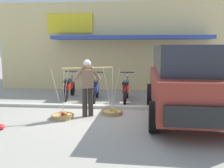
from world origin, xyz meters
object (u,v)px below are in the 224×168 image
(motorcycle_third_in_row, at_px, (126,90))
(fruit_basket_left_side, at_px, (63,116))
(fruit_vendor, at_px, (87,84))
(fruit_basket_right_side, at_px, (112,112))
(motorcycle_nearest_shop, at_px, (69,87))
(parked_truck, at_px, (186,79))
(plastic_litter_bag, at_px, (0,127))
(motorcycle_second_in_row, at_px, (96,89))

(motorcycle_third_in_row, bearing_deg, fruit_basket_left_side, -125.20)
(fruit_vendor, distance_m, fruit_basket_right_side, 1.18)
(fruit_vendor, xyz_separation_m, motorcycle_third_in_row, (1.06, 2.20, -0.52))
(fruit_basket_right_side, distance_m, motorcycle_nearest_shop, 2.96)
(fruit_vendor, height_order, parked_truck, parked_truck)
(fruit_basket_right_side, bearing_deg, motorcycle_third_in_row, 79.20)
(motorcycle_third_in_row, relative_size, parked_truck, 0.37)
(parked_truck, bearing_deg, plastic_litter_bag, -161.32)
(motorcycle_nearest_shop, height_order, parked_truck, parked_truck)
(motorcycle_third_in_row, xyz_separation_m, parked_truck, (1.81, -1.96, 0.68))
(fruit_basket_left_side, xyz_separation_m, motorcycle_second_in_row, (0.58, 2.43, 0.38))
(fruit_basket_right_side, relative_size, plastic_litter_bag, 5.18)
(fruit_vendor, relative_size, motorcycle_third_in_row, 0.93)
(fruit_vendor, relative_size, motorcycle_nearest_shop, 0.93)
(fruit_basket_left_side, height_order, motorcycle_nearest_shop, fruit_basket_left_side)
(fruit_basket_left_side, xyz_separation_m, plastic_litter_bag, (-1.29, -1.11, -0.00))
(motorcycle_nearest_shop, distance_m, motorcycle_third_in_row, 2.33)
(fruit_basket_right_side, distance_m, parked_truck, 2.42)
(fruit_basket_left_side, height_order, motorcycle_third_in_row, fruit_basket_left_side)
(motorcycle_second_in_row, bearing_deg, parked_truck, -32.49)
(fruit_basket_left_side, bearing_deg, motorcycle_second_in_row, 76.65)
(fruit_vendor, distance_m, fruit_basket_left_side, 1.17)
(parked_truck, height_order, plastic_litter_bag, parked_truck)
(motorcycle_second_in_row, height_order, plastic_litter_bag, motorcycle_second_in_row)
(fruit_basket_left_side, relative_size, motorcycle_second_in_row, 0.80)
(motorcycle_third_in_row, relative_size, plastic_litter_bag, 6.51)
(motorcycle_nearest_shop, distance_m, motorcycle_second_in_row, 1.19)
(motorcycle_third_in_row, bearing_deg, plastic_litter_bag, -130.20)
(fruit_basket_left_side, bearing_deg, plastic_litter_bag, -139.15)
(fruit_basket_right_side, relative_size, motorcycle_nearest_shop, 0.80)
(motorcycle_second_in_row, bearing_deg, plastic_litter_bag, -117.76)
(fruit_basket_right_side, bearing_deg, plastic_litter_bag, -147.80)
(fruit_basket_left_side, bearing_deg, motorcycle_nearest_shop, 101.49)
(plastic_litter_bag, bearing_deg, parked_truck, 18.68)
(fruit_basket_right_side, relative_size, motorcycle_second_in_row, 0.80)
(plastic_litter_bag, bearing_deg, fruit_vendor, 35.23)
(fruit_vendor, xyz_separation_m, fruit_basket_left_side, (-0.69, -0.28, -0.90))
(motorcycle_nearest_shop, height_order, motorcycle_third_in_row, same)
(fruit_basket_right_side, height_order, parked_truck, parked_truck)
(fruit_basket_right_side, bearing_deg, motorcycle_second_in_row, 113.61)
(fruit_basket_right_side, distance_m, motorcycle_second_in_row, 2.06)
(fruit_basket_left_side, relative_size, motorcycle_third_in_row, 0.80)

